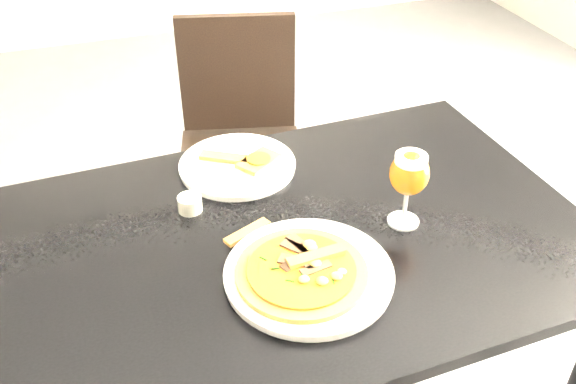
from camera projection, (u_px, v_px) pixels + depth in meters
name	position (u px, v px, depth m)	size (l,w,h in m)	color
dining_table	(301.00, 265.00, 1.39)	(1.23, 0.84, 0.75)	black
chair_far	(240.00, 141.00, 2.15)	(0.49, 0.49, 0.87)	black
plate_main	(309.00, 274.00, 1.22)	(0.32, 0.32, 0.02)	white
pizza	(302.00, 271.00, 1.20)	(0.25, 0.25, 0.03)	#A47727
plate_second	(237.00, 166.00, 1.53)	(0.28, 0.28, 0.01)	white
crust_scraps	(248.00, 160.00, 1.53)	(0.19, 0.14, 0.01)	#A47727
loose_crust	(247.00, 232.00, 1.33)	(0.11, 0.02, 0.01)	#A47727
sauce_cup	(190.00, 203.00, 1.39)	(0.05, 0.05, 0.04)	silver
beer_glass	(409.00, 174.00, 1.29)	(0.08, 0.08, 0.17)	silver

